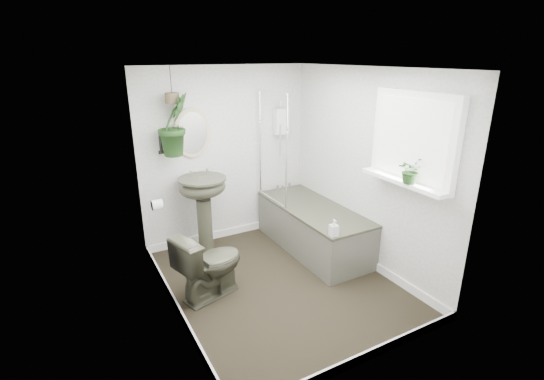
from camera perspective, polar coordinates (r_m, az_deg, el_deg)
floor at (r=4.54m, az=0.94°, el=-13.31°), size 2.30×2.80×0.02m
ceiling at (r=3.83m, az=1.13°, el=17.43°), size 2.30×2.80×0.02m
wall_back at (r=5.26m, az=-6.66°, el=4.98°), size 2.30×0.02×2.30m
wall_front at (r=2.99m, az=14.70°, el=-6.79°), size 2.30×0.02×2.30m
wall_left at (r=3.63m, az=-15.07°, el=-2.08°), size 0.02×2.80×2.30m
wall_right at (r=4.70m, az=13.42°, el=2.86°), size 0.02×2.80×2.30m
skirting at (r=4.51m, az=0.94°, el=-12.67°), size 2.30×2.80×0.10m
bathtub at (r=5.15m, az=5.96°, el=-5.48°), size 0.72×1.72×0.58m
bath_screen at (r=5.05m, az=0.08°, el=6.05°), size 0.04×0.72×1.40m
shower_box at (r=5.46m, az=1.35°, el=9.91°), size 0.20×0.10×0.35m
oval_mirror at (r=5.00m, az=-11.45°, el=8.10°), size 0.46×0.03×0.62m
wall_sconce at (r=4.91m, az=-15.81°, el=6.36°), size 0.04×0.04×0.22m
toilet_roll_holder at (r=4.37m, az=-16.33°, el=-2.07°), size 0.11×0.11×0.11m
window_recess at (r=4.06m, az=19.81°, el=7.01°), size 0.08×1.00×0.90m
window_sill at (r=4.11m, az=18.51°, el=1.22°), size 0.18×1.00×0.04m
window_blinds at (r=4.02m, az=19.38°, el=6.97°), size 0.01×0.86×0.76m
toilet at (r=4.19m, az=-8.96°, el=-10.54°), size 0.81×0.60×0.74m
pedestal_sink at (r=5.04m, az=-9.76°, el=-3.61°), size 0.67×0.60×1.00m
sill_plant at (r=3.96m, az=19.37°, el=2.74°), size 0.29×0.27×0.26m
hanging_plant at (r=4.78m, az=-13.96°, el=9.16°), size 0.50×0.46×0.73m
soap_bottle at (r=4.25m, az=8.95°, el=-5.43°), size 0.10×0.10×0.19m
hanging_pot at (r=4.74m, az=-14.26°, el=12.78°), size 0.16×0.16×0.12m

